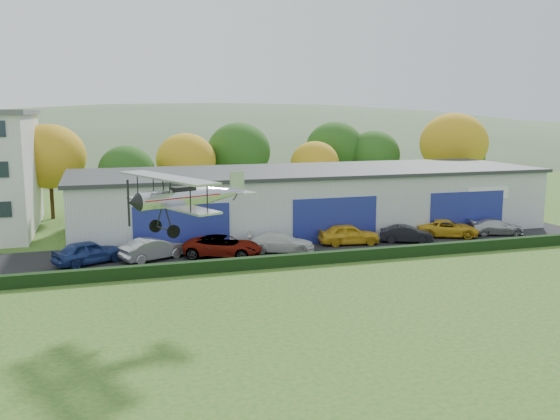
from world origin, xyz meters
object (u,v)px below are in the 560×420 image
object	(u,v)px
car_3	(281,242)
car_5	(406,234)
car_1	(154,249)
car_7	(496,227)
biplane	(185,195)
car_0	(89,252)
hangar	(309,199)
car_2	(223,246)
car_4	(349,234)
car_6	(448,228)

from	to	relation	value
car_3	car_5	distance (m)	10.40
car_1	car_7	xyz separation A→B (m)	(28.20, 0.21, -0.11)
car_1	biplane	size ratio (longest dim) A/B	0.62
car_0	car_3	size ratio (longest dim) A/B	0.98
car_1	car_3	size ratio (longest dim) A/B	0.97
car_1	car_3	distance (m)	9.17
hangar	car_5	size ratio (longest dim) A/B	10.00
car_5	car_7	bearing A→B (deg)	-64.04
car_2	car_3	size ratio (longest dim) A/B	1.13
car_1	car_3	world-z (taller)	car_1
hangar	car_5	bearing A→B (deg)	-55.17
car_0	car_7	distance (m)	32.53
car_7	biplane	bearing A→B (deg)	127.05
car_0	biplane	xyz separation A→B (m)	(4.95, -11.48, 5.21)
car_5	car_7	world-z (taller)	car_5
hangar	car_4	distance (m)	7.29
car_1	car_4	world-z (taller)	car_4
car_1	car_4	distance (m)	14.95
car_1	car_6	size ratio (longest dim) A/B	0.94
car_4	biplane	distance (m)	19.28
car_0	car_4	bearing A→B (deg)	-113.99
car_0	car_4	size ratio (longest dim) A/B	1.01
car_3	car_7	size ratio (longest dim) A/B	1.06
car_1	car_2	world-z (taller)	car_1
car_1	car_2	distance (m)	4.80
car_0	car_1	world-z (taller)	car_0
hangar	car_1	world-z (taller)	hangar
car_0	car_2	world-z (taller)	car_0
car_1	car_6	distance (m)	23.90
car_4	car_2	bearing A→B (deg)	104.20
hangar	car_6	distance (m)	12.00
car_2	car_4	xyz separation A→B (m)	(10.18, 1.10, 0.04)
hangar	biplane	distance (m)	23.46
car_2	car_3	xyz separation A→B (m)	(4.40, 0.25, -0.06)
hangar	car_2	bearing A→B (deg)	-139.25
car_2	car_6	xyz separation A→B (m)	(19.13, 1.32, -0.07)
car_3	car_4	distance (m)	5.84
hangar	car_0	world-z (taller)	hangar
car_0	car_3	world-z (taller)	car_0
hangar	car_7	world-z (taller)	hangar
car_3	car_6	bearing A→B (deg)	-65.30
biplane	car_5	bearing A→B (deg)	7.90
car_1	biplane	world-z (taller)	biplane
hangar	biplane	size ratio (longest dim) A/B	5.31
hangar	car_0	xyz separation A→B (m)	(-18.52, -7.35, -1.80)
car_5	biplane	xyz separation A→B (m)	(-18.94, -11.12, 5.36)
car_0	car_5	size ratio (longest dim) A/B	1.17
car_4	car_7	xyz separation A→B (m)	(13.26, -0.24, -0.14)
car_2	car_1	bearing A→B (deg)	106.60
car_6	car_5	bearing A→B (deg)	124.63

